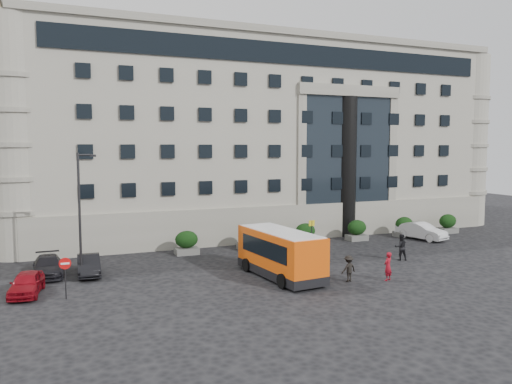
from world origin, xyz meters
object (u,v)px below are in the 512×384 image
no_entry_sign (65,270)px  hedge_c (305,234)px  parked_car_a (27,283)px  hedge_b (249,238)px  parked_car_b (89,265)px  hedge_d (357,230)px  parked_car_c (48,266)px  bus_stop_sign (312,230)px  white_taxi (421,231)px  hedge_f (448,223)px  street_lamp (81,211)px  hedge_a (187,242)px  red_truck (5,228)px  pedestrian_b (401,247)px  parked_car_d (10,239)px  pedestrian_a (388,266)px  hedge_e (404,227)px  pedestrian_c (349,268)px  minibus (280,252)px

no_entry_sign → hedge_c: bearing=24.5°
parked_car_a → hedge_b: bearing=32.3°
hedge_c → parked_car_b: 18.31m
hedge_d → parked_car_c: (-25.56, -3.04, -0.29)m
bus_stop_sign → parked_car_c: bearing=-179.3°
parked_car_c → white_taxi: (31.25, 1.24, 0.12)m
hedge_d → hedge_f: 10.40m
street_lamp → bus_stop_sign: street_lamp is taller
parked_car_a → hedge_a: bearing=41.4°
hedge_a → red_truck: red_truck is taller
pedestrian_b → red_truck: bearing=-16.0°
parked_car_d → pedestrian_a: size_ratio=3.02×
no_entry_sign → parked_car_d: no_entry_sign is taller
pedestrian_a → white_taxi: bearing=-161.2°
street_lamp → pedestrian_a: bearing=-22.9°
red_truck → parked_car_d: 2.72m
hedge_d → parked_car_d: size_ratio=0.34×
hedge_a → hedge_e: (20.80, 0.00, 0.00)m
hedge_d → pedestrian_c: size_ratio=1.12×
parked_car_a → pedestrian_b: bearing=6.7°
minibus → parked_car_c: minibus is taller
parked_car_c → white_taxi: bearing=1.1°
pedestrian_c → parked_car_a: bearing=-24.6°
hedge_e → bus_stop_sign: (-11.30, -2.80, 0.80)m
no_entry_sign → white_taxi: bearing=13.1°
street_lamp → pedestrian_c: 17.10m
no_entry_sign → minibus: (12.87, -0.19, 0.01)m
hedge_a → minibus: (3.87, -9.02, 0.74)m
minibus → street_lamp: bearing=154.1°
hedge_d → hedge_c: bearing=180.0°
street_lamp → minibus: size_ratio=1.07×
parked_car_b → white_taxi: white_taxi is taller
hedge_c → parked_car_a: hedge_c is taller
hedge_a → hedge_c: 10.40m
hedge_f → pedestrian_c: (-18.64, -11.57, -0.10)m
hedge_b → hedge_e: same height
hedge_a → white_taxi: size_ratio=0.40×
parked_car_d → white_taxi: size_ratio=1.17×
street_lamp → pedestrian_b: size_ratio=4.11×
parked_car_d → pedestrian_a: (22.77, -20.22, 0.14)m
parked_car_c → parked_car_d: (-3.04, 10.98, 0.12)m
hedge_a → pedestrian_a: bearing=-51.5°
red_truck → pedestrian_a: (23.34, -22.82, -0.43)m
hedge_d → parked_car_d: 29.68m
hedge_b → red_truck: size_ratio=0.36×
minibus → pedestrian_c: (3.50, -2.54, -0.84)m
street_lamp → parked_car_d: 14.18m
hedge_d → parked_car_b: 23.42m
hedge_d → street_lamp: 24.27m
hedge_d → white_taxi: (5.68, -1.80, -0.17)m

